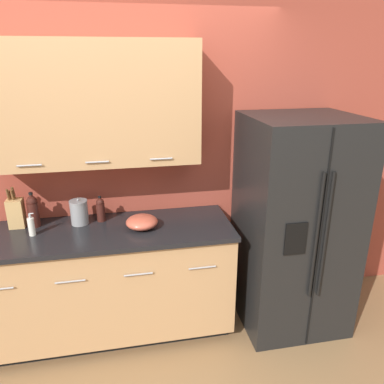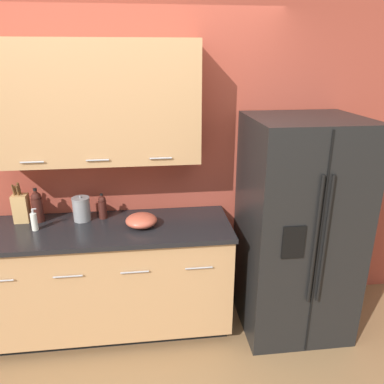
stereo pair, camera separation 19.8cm
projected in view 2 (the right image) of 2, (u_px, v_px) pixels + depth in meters
name	position (u px, v px, depth m)	size (l,w,h in m)	color
wall_back	(118.00, 153.00, 2.96)	(10.00, 0.39, 2.60)	#993D2D
counter_unit	(108.00, 278.00, 3.00)	(1.93, 0.64, 0.93)	black
refrigerator	(297.00, 228.00, 2.96)	(0.82, 0.80, 1.74)	black
knife_block	(21.00, 207.00, 2.89)	(0.11, 0.10, 0.32)	tan
wine_bottle	(37.00, 206.00, 2.88)	(0.08, 0.08, 0.27)	#3D1914
soap_dispenser	(34.00, 221.00, 2.76)	(0.05, 0.05, 0.17)	silver
oil_bottle	(103.00, 207.00, 2.95)	(0.06, 0.06, 0.21)	#3D1914
steel_canister	(82.00, 209.00, 2.92)	(0.14, 0.14, 0.20)	gray
mixing_bowl	(141.00, 220.00, 2.83)	(0.24, 0.24, 0.10)	#B24C38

